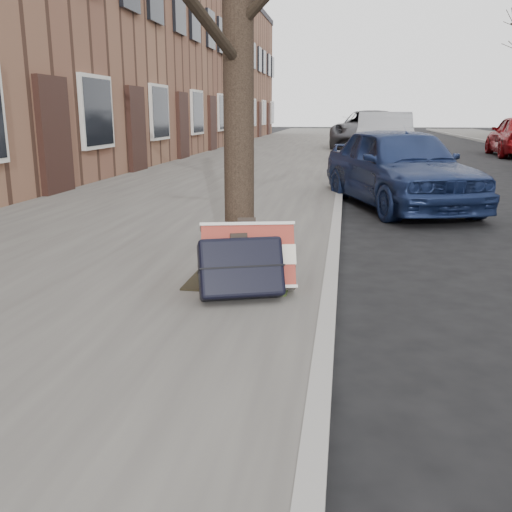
% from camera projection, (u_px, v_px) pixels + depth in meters
% --- Properties ---
extents(near_sidewalk, '(5.00, 70.00, 0.12)m').
position_uv_depth(near_sidewalk, '(266.00, 158.00, 18.35)').
color(near_sidewalk, slate).
rests_on(near_sidewalk, ground).
extents(house_near, '(6.80, 40.00, 7.00)m').
position_uv_depth(house_near, '(98.00, 52.00, 19.35)').
color(house_near, brown).
rests_on(house_near, ground).
extents(dirt_patch, '(0.85, 0.85, 0.02)m').
position_uv_depth(dirt_patch, '(242.00, 277.00, 4.86)').
color(dirt_patch, black).
rests_on(dirt_patch, near_sidewalk).
extents(suitcase_red, '(0.78, 0.54, 0.55)m').
position_uv_depth(suitcase_red, '(248.00, 258.00, 4.42)').
color(suitcase_red, maroon).
rests_on(suitcase_red, near_sidewalk).
extents(suitcase_navy, '(0.71, 0.55, 0.49)m').
position_uv_depth(suitcase_navy, '(241.00, 268.00, 4.26)').
color(suitcase_navy, black).
rests_on(suitcase_navy, near_sidewalk).
extents(car_near_front, '(2.66, 4.12, 1.31)m').
position_uv_depth(car_near_front, '(399.00, 167.00, 9.11)').
color(car_near_front, navy).
rests_on(car_near_front, ground).
extents(car_near_mid, '(1.83, 4.68, 1.52)m').
position_uv_depth(car_near_mid, '(384.00, 137.00, 17.53)').
color(car_near_mid, '#97999E').
rests_on(car_near_mid, ground).
extents(car_near_back, '(3.41, 6.03, 1.59)m').
position_uv_depth(car_near_back, '(370.00, 130.00, 23.12)').
color(car_near_back, '#39393E').
rests_on(car_near_back, ground).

